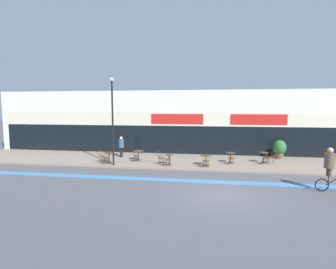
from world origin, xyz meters
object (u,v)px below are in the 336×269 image
cafe_chair_0_near (106,157)px  cafe_chair_2_near (168,159)px  bistro_table_0 (109,155)px  bistro_table_4 (231,156)px  bistro_table_3 (206,158)px  bistro_table_5 (264,155)px  cafe_chair_4_near (231,157)px  planter_pot (280,149)px  bistro_table_1 (138,153)px  cafe_chair_0_side (101,155)px  cyclist_0 (330,165)px  bistro_table_2 (169,157)px  cafe_chair_3_near (206,160)px  cafe_chair_5_near (266,157)px  pedestrian_near_end (121,145)px  cafe_chair_2_side (160,157)px  cafe_chair_5_side (273,156)px  lamp_post (113,116)px  cafe_chair_1_near (136,155)px

cafe_chair_0_near → cafe_chair_2_near: size_ratio=1.00×
bistro_table_0 → bistro_table_4: (8.68, 1.24, -0.00)m
bistro_table_3 → bistro_table_5: bearing=20.7°
cafe_chair_4_near → planter_pot: (3.90, 2.80, 0.27)m
bistro_table_1 → bistro_table_3: bistro_table_1 is taller
cafe_chair_0_side → cyclist_0: 14.24m
cafe_chair_0_side → cafe_chair_2_near: 5.07m
cafe_chair_2_near → bistro_table_4: bearing=-75.3°
bistro_table_0 → planter_pot: 13.03m
bistro_table_1 → bistro_table_4: 6.82m
bistro_table_2 → cafe_chair_3_near: (2.56, -0.61, 0.02)m
cafe_chair_5_near → cafe_chair_2_near: bearing=100.8°
cafe_chair_4_near → pedestrian_near_end: 8.64m
cafe_chair_2_side → cafe_chair_5_side: bearing=14.9°
cafe_chair_2_near → cafe_chair_4_near: (4.27, 1.20, 0.00)m
cafe_chair_0_near → cafe_chair_5_near: 11.15m
bistro_table_1 → planter_pot: planter_pot is taller
bistro_table_3 → cafe_chair_2_side: (-3.18, -0.01, -0.00)m
cafe_chair_0_near → cafe_chair_5_side: bearing=-79.2°
lamp_post → pedestrian_near_end: (-0.43, 2.93, -2.41)m
bistro_table_4 → lamp_post: (-8.06, -2.01, 2.87)m
bistro_table_4 → cafe_chair_3_near: bearing=-133.7°
bistro_table_1 → cafe_chair_0_side: size_ratio=0.86×
cafe_chair_1_near → cafe_chair_4_near: size_ratio=1.00×
lamp_post → cafe_chair_5_near: bearing=9.5°
bistro_table_2 → cafe_chair_3_near: 2.63m
bistro_table_3 → cafe_chair_5_side: 4.96m
cafe_chair_1_near → cafe_chair_0_side: bearing=100.1°
cafe_chair_0_near → cafe_chair_0_side: 0.89m
cafe_chair_3_near → cyclist_0: cyclist_0 is taller
bistro_table_0 → planter_pot: bearing=15.2°
bistro_table_2 → cafe_chair_5_side: size_ratio=0.78×
cafe_chair_1_near → cafe_chair_3_near: 5.21m
bistro_table_3 → pedestrian_near_end: bearing=162.7°
cafe_chair_2_side → cyclist_0: cyclist_0 is taller
lamp_post → cyclist_0: size_ratio=2.73×
cafe_chair_0_near → lamp_post: (0.62, -0.14, 2.88)m
bistro_table_3 → planter_pot: bearing=30.9°
cafe_chair_5_side → bistro_table_2: bearing=6.0°
cafe_chair_0_side → cyclist_0: cyclist_0 is taller
cafe_chair_2_near → bistro_table_3: bearing=-84.2°
bistro_table_0 → cafe_chair_0_near: size_ratio=0.85×
bistro_table_3 → cafe_chair_3_near: size_ratio=0.88×
cafe_chair_0_side → cyclist_0: (13.56, -4.29, 0.68)m
pedestrian_near_end → planter_pot: bearing=14.5°
planter_pot → lamp_post: size_ratio=0.24×
cafe_chair_1_near → cafe_chair_2_near: 2.79m
bistro_table_0 → cyclist_0: cyclist_0 is taller
cafe_chair_4_near → cafe_chair_5_side: 3.14m
bistro_table_2 → cafe_chair_0_side: bearing=-179.6°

